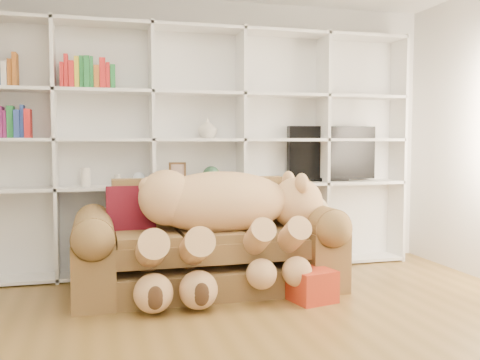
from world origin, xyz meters
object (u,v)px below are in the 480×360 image
object	(u,v)px
sofa	(208,248)
tv	(332,154)
gift_box	(312,285)
teddy_bear	(225,215)

from	to	relation	value
sofa	tv	size ratio (longest dim) A/B	2.30
gift_box	sofa	bearing A→B (deg)	140.86
tv	teddy_bear	bearing A→B (deg)	-147.47
teddy_bear	tv	size ratio (longest dim) A/B	1.82
sofa	tv	distance (m)	1.82
teddy_bear	tv	xyz separation A→B (m)	(1.38, 0.88, 0.48)
teddy_bear	gift_box	distance (m)	0.92
teddy_bear	gift_box	xyz separation A→B (m)	(0.63, -0.41, -0.54)
gift_box	tv	size ratio (longest dim) A/B	0.33
sofa	teddy_bear	xyz separation A→B (m)	(0.10, -0.19, 0.31)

